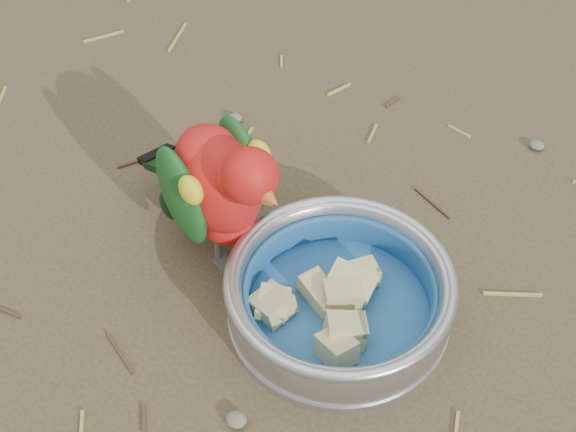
% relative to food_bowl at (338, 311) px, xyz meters
% --- Properties ---
extents(ground, '(60.00, 60.00, 0.00)m').
position_rel_food_bowl_xyz_m(ground, '(-0.09, -0.01, -0.01)').
color(ground, brown).
extents(food_bowl, '(0.22, 0.22, 0.02)m').
position_rel_food_bowl_xyz_m(food_bowl, '(0.00, 0.00, 0.00)').
color(food_bowl, '#B2B2BA').
rests_on(food_bowl, ground).
extents(bowl_wall, '(0.22, 0.22, 0.04)m').
position_rel_food_bowl_xyz_m(bowl_wall, '(0.00, 0.00, 0.03)').
color(bowl_wall, '#B2B2BA').
rests_on(bowl_wall, food_bowl).
extents(fruit_wedges, '(0.13, 0.13, 0.03)m').
position_rel_food_bowl_xyz_m(fruit_wedges, '(0.00, 0.00, 0.02)').
color(fruit_wedges, '#C4B97B').
rests_on(fruit_wedges, food_bowl).
extents(lory_parrot, '(0.23, 0.18, 0.17)m').
position_rel_food_bowl_xyz_m(lory_parrot, '(-0.14, 0.03, 0.08)').
color(lory_parrot, red).
rests_on(lory_parrot, ground).
extents(ground_debris, '(0.90, 0.80, 0.01)m').
position_rel_food_bowl_xyz_m(ground_debris, '(-0.07, -0.01, -0.01)').
color(ground_debris, tan).
rests_on(ground_debris, ground).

